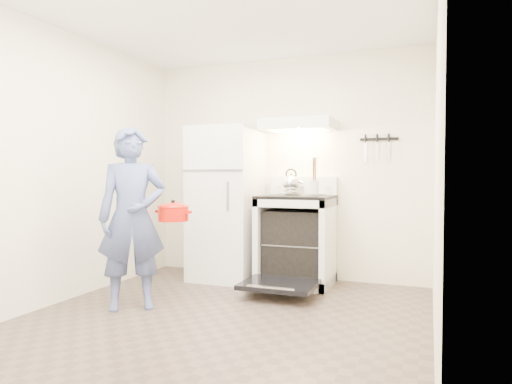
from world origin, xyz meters
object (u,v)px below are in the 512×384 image
at_px(stove_body, 296,241).
at_px(tea_kettle, 291,182).
at_px(refrigerator, 226,203).
at_px(person, 132,218).
at_px(dutch_oven, 173,214).

relative_size(stove_body, tea_kettle, 3.19).
bearing_deg(refrigerator, stove_body, 1.77).
bearing_deg(refrigerator, person, -101.70).
distance_m(tea_kettle, dutch_oven, 1.48).
xyz_separation_m(refrigerator, stove_body, (0.81, 0.02, -0.39)).
relative_size(stove_body, dutch_oven, 2.66).
bearing_deg(tea_kettle, person, -123.29).
height_order(person, dutch_oven, person).
relative_size(stove_body, person, 0.58).
height_order(stove_body, person, person).
xyz_separation_m(stove_body, tea_kettle, (-0.10, 0.13, 0.63)).
bearing_deg(refrigerator, dutch_oven, -90.85).
bearing_deg(tea_kettle, stove_body, -52.98).
bearing_deg(stove_body, refrigerator, -178.23).
relative_size(refrigerator, tea_kettle, 5.90).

